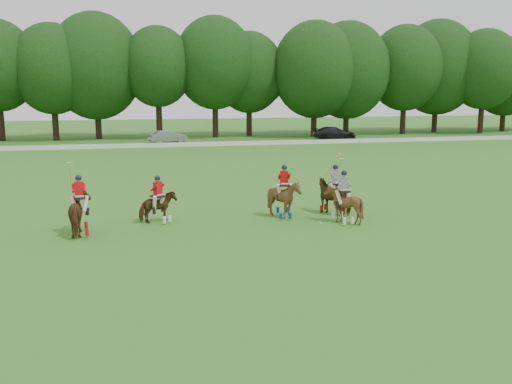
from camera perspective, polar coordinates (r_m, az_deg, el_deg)
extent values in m
plane|color=#347220|center=(20.97, -1.70, -5.97)|extent=(180.00, 180.00, 0.00)
cylinder|color=black|center=(70.07, -24.16, 6.72)|extent=(0.70, 0.70, 4.98)
cylinder|color=black|center=(68.77, -19.44, 6.84)|extent=(0.70, 0.70, 4.64)
ellipsoid|color=black|center=(68.71, -19.73, 11.52)|extent=(8.80, 8.80, 10.13)
cylinder|color=black|center=(69.43, -15.51, 6.94)|extent=(0.70, 0.70, 4.31)
ellipsoid|color=black|center=(69.37, -15.76, 12.02)|extent=(10.67, 10.67, 12.27)
cylinder|color=black|center=(67.93, -9.67, 7.50)|extent=(0.70, 0.70, 5.24)
ellipsoid|color=black|center=(67.89, -9.82, 12.26)|extent=(8.06, 8.06, 9.26)
cylinder|color=black|center=(68.87, -4.09, 7.63)|extent=(0.70, 0.70, 5.19)
ellipsoid|color=black|center=(68.85, -4.16, 12.75)|extent=(9.50, 9.50, 10.92)
cylinder|color=black|center=(71.05, -0.69, 7.46)|extent=(0.70, 0.70, 4.48)
ellipsoid|color=black|center=(70.97, -0.70, 11.87)|extent=(8.60, 8.60, 9.89)
cylinder|color=black|center=(70.34, 5.81, 7.27)|extent=(0.70, 0.70, 4.21)
ellipsoid|color=black|center=(70.26, 5.90, 12.07)|extent=(10.11, 10.11, 11.63)
cylinder|color=black|center=(73.22, 8.99, 7.26)|extent=(0.70, 0.70, 4.07)
ellipsoid|color=black|center=(73.15, 9.13, 11.92)|extent=(10.46, 10.46, 12.03)
cylinder|color=black|center=(76.68, 14.49, 7.47)|extent=(0.70, 0.70, 4.79)
ellipsoid|color=black|center=(76.63, 14.70, 11.91)|extent=(9.47, 9.47, 10.89)
cylinder|color=black|center=(80.64, 17.44, 7.33)|extent=(0.70, 0.70, 4.44)
ellipsoid|color=black|center=(80.60, 17.69, 11.79)|extent=(10.84, 10.84, 12.47)
cylinder|color=black|center=(80.52, 21.58, 7.22)|extent=(0.70, 0.70, 4.86)
ellipsoid|color=black|center=(80.47, 21.86, 11.33)|extent=(8.94, 8.94, 10.28)
cylinder|color=black|center=(86.11, 23.45, 6.93)|extent=(0.70, 0.70, 3.90)
ellipsoid|color=black|center=(86.03, 23.72, 10.54)|extent=(9.29, 9.29, 10.68)
cube|color=white|center=(58.15, -8.99, 4.68)|extent=(120.00, 0.10, 0.44)
imported|color=gray|center=(62.62, -8.80, 5.50)|extent=(4.32, 2.46, 1.35)
imported|color=black|center=(66.71, 7.82, 5.86)|extent=(5.15, 2.47, 1.45)
imported|color=#4A2E13|center=(24.23, -17.16, -2.04)|extent=(1.14, 2.17, 1.76)
cube|color=black|center=(24.11, -17.24, -0.53)|extent=(0.49, 0.60, 0.08)
cylinder|color=tan|center=(23.95, -18.08, 1.59)|extent=(0.10, 0.77, 1.08)
imported|color=#4A2E13|center=(25.58, -9.74, -1.52)|extent=(1.80, 1.79, 1.38)
cube|color=black|center=(25.48, -9.78, -0.41)|extent=(0.70, 0.71, 0.08)
cylinder|color=tan|center=(25.71, -9.31, -0.48)|extent=(0.17, 0.17, 1.29)
imported|color=#4A2E13|center=(26.17, 2.82, -0.68)|extent=(1.66, 1.80, 1.76)
cube|color=black|center=(26.06, 2.83, 0.72)|extent=(0.52, 0.62, 0.08)
cylinder|color=tan|center=(26.10, 3.48, 0.55)|extent=(0.06, 0.21, 1.29)
imported|color=#4A2E13|center=(27.24, 7.89, -0.45)|extent=(1.95, 2.07, 1.65)
cube|color=black|center=(27.14, 7.92, 0.82)|extent=(0.70, 0.71, 0.08)
cylinder|color=tan|center=(26.74, 7.65, 2.67)|extent=(0.52, 0.61, 1.08)
imported|color=#4A2E13|center=(25.47, 8.71, -1.24)|extent=(1.40, 1.55, 1.64)
cube|color=black|center=(25.36, 8.75, 0.09)|extent=(0.47, 0.58, 0.08)
cylinder|color=tan|center=(25.09, 8.18, 2.13)|extent=(0.07, 0.77, 1.08)
sphere|color=white|center=(25.23, 6.47, -3.10)|extent=(0.09, 0.09, 0.09)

